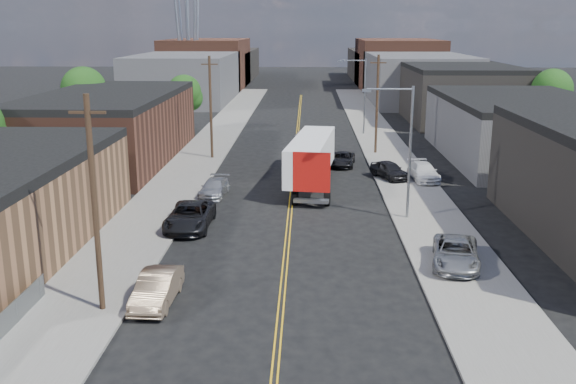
# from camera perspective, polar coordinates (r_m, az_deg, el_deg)

# --- Properties ---
(ground) EXTENTS (260.00, 260.00, 0.00)m
(ground) POSITION_cam_1_polar(r_m,az_deg,el_deg) (78.02, 0.84, 5.15)
(ground) COLOR black
(ground) RESTS_ON ground
(centerline) EXTENTS (0.32, 120.00, 0.01)m
(centerline) POSITION_cam_1_polar(r_m,az_deg,el_deg) (63.28, 0.63, 2.93)
(centerline) COLOR gold
(centerline) RESTS_ON ground
(sidewalk_left) EXTENTS (5.00, 140.00, 0.15)m
(sidewalk_left) POSITION_cam_1_polar(r_m,az_deg,el_deg) (64.14, -7.90, 3.02)
(sidewalk_left) COLOR slate
(sidewalk_left) RESTS_ON ground
(sidewalk_right) EXTENTS (5.00, 140.00, 0.15)m
(sidewalk_right) POSITION_cam_1_polar(r_m,az_deg,el_deg) (63.80, 9.20, 2.91)
(sidewalk_right) COLOR slate
(sidewalk_right) RESTS_ON ground
(warehouse_brown) EXTENTS (12.00, 26.00, 6.60)m
(warehouse_brown) POSITION_cam_1_polar(r_m,az_deg,el_deg) (64.60, -15.64, 5.61)
(warehouse_brown) COLOR #4E2B1F
(warehouse_brown) RESTS_ON ground
(industrial_right_b) EXTENTS (14.00, 24.00, 6.10)m
(industrial_right_b) POSITION_cam_1_polar(r_m,az_deg,el_deg) (67.03, 19.90, 5.37)
(industrial_right_b) COLOR #3B3B3E
(industrial_right_b) RESTS_ON ground
(industrial_right_c) EXTENTS (14.00, 22.00, 7.60)m
(industrial_right_c) POSITION_cam_1_polar(r_m,az_deg,el_deg) (91.81, 14.99, 8.48)
(industrial_right_c) COLOR black
(industrial_right_c) RESTS_ON ground
(skyline_left_a) EXTENTS (16.00, 30.00, 8.00)m
(skyline_left_a) POSITION_cam_1_polar(r_m,az_deg,el_deg) (114.28, -9.11, 10.00)
(skyline_left_a) COLOR #3B3B3E
(skyline_left_a) RESTS_ON ground
(skyline_right_a) EXTENTS (16.00, 30.00, 8.00)m
(skyline_right_a) POSITION_cam_1_polar(r_m,az_deg,el_deg) (113.88, 11.40, 9.88)
(skyline_right_a) COLOR #3B3B3E
(skyline_right_a) RESTS_ON ground
(skyline_left_b) EXTENTS (16.00, 26.00, 10.00)m
(skyline_left_b) POSITION_cam_1_polar(r_m,az_deg,el_deg) (138.80, -7.20, 11.26)
(skyline_left_b) COLOR #4E2B1F
(skyline_left_b) RESTS_ON ground
(skyline_right_b) EXTENTS (16.00, 26.00, 10.00)m
(skyline_right_b) POSITION_cam_1_polar(r_m,az_deg,el_deg) (138.47, 9.71, 11.16)
(skyline_right_b) COLOR #4E2B1F
(skyline_right_b) RESTS_ON ground
(skyline_left_c) EXTENTS (16.00, 40.00, 7.00)m
(skyline_left_c) POSITION_cam_1_polar(r_m,az_deg,el_deg) (158.65, -6.07, 11.15)
(skyline_left_c) COLOR black
(skyline_left_c) RESTS_ON ground
(skyline_right_c) EXTENTS (16.00, 40.00, 7.00)m
(skyline_right_c) POSITION_cam_1_polar(r_m,az_deg,el_deg) (158.36, 8.70, 11.06)
(skyline_right_c) COLOR black
(skyline_right_c) RESTS_ON ground
(streetlight_near) EXTENTS (3.39, 0.25, 9.00)m
(streetlight_near) POSITION_cam_1_polar(r_m,az_deg,el_deg) (43.10, 10.31, 4.39)
(streetlight_near) COLOR gray
(streetlight_near) RESTS_ON ground
(streetlight_far) EXTENTS (3.39, 0.25, 9.00)m
(streetlight_far) POSITION_cam_1_polar(r_m,az_deg,el_deg) (77.59, 6.54, 8.98)
(streetlight_far) COLOR gray
(streetlight_far) RESTS_ON ground
(utility_pole_left_near) EXTENTS (1.60, 0.26, 10.00)m
(utility_pole_left_near) POSITION_cam_1_polar(r_m,az_deg,el_deg) (29.54, -16.81, -1.05)
(utility_pole_left_near) COLOR black
(utility_pole_left_near) RESTS_ON ground
(utility_pole_left_far) EXTENTS (1.60, 0.26, 10.00)m
(utility_pole_left_far) POSITION_cam_1_polar(r_m,az_deg,el_deg) (63.13, -6.89, 7.53)
(utility_pole_left_far) COLOR black
(utility_pole_left_far) RESTS_ON ground
(utility_pole_right) EXTENTS (1.60, 0.26, 10.00)m
(utility_pole_right) POSITION_cam_1_polar(r_m,az_deg,el_deg) (65.79, 7.92, 7.78)
(utility_pole_right) COLOR black
(utility_pole_right) RESTS_ON ground
(tree_left_mid) EXTENTS (5.10, 5.04, 8.37)m
(tree_left_mid) POSITION_cam_1_polar(r_m,az_deg,el_deg) (76.56, -17.63, 8.44)
(tree_left_mid) COLOR black
(tree_left_mid) RESTS_ON ground
(tree_left_far) EXTENTS (4.35, 4.20, 6.97)m
(tree_left_far) POSITION_cam_1_polar(r_m,az_deg,el_deg) (80.81, -9.17, 8.57)
(tree_left_far) COLOR black
(tree_left_far) RESTS_ON ground
(tree_right_far) EXTENTS (4.85, 4.76, 7.91)m
(tree_right_far) POSITION_cam_1_polar(r_m,az_deg,el_deg) (82.56, 22.43, 8.21)
(tree_right_far) COLOR black
(tree_right_far) RESTS_ON ground
(semi_truck) EXTENTS (4.24, 16.01, 4.12)m
(semi_truck) POSITION_cam_1_polar(r_m,az_deg,el_deg) (53.24, 2.05, 3.27)
(semi_truck) COLOR silver
(semi_truck) RESTS_ON ground
(car_left_b) EXTENTS (1.77, 4.66, 1.52)m
(car_left_b) POSITION_cam_1_polar(r_m,az_deg,el_deg) (31.21, -11.58, -8.39)
(car_left_b) COLOR #846E57
(car_left_b) RESTS_ON ground
(car_left_c) EXTENTS (2.77, 5.91, 1.64)m
(car_left_c) POSITION_cam_1_polar(r_m,az_deg,el_deg) (42.02, -8.72, -2.13)
(car_left_c) COLOR black
(car_left_c) RESTS_ON ground
(car_left_d) EXTENTS (2.21, 4.67, 1.32)m
(car_left_d) POSITION_cam_1_polar(r_m,az_deg,el_deg) (49.73, -6.57, 0.38)
(car_left_d) COLOR #A9ABAE
(car_left_d) RESTS_ON ground
(car_right_lot_a) EXTENTS (3.34, 5.56, 1.45)m
(car_right_lot_a) POSITION_cam_1_polar(r_m,az_deg,el_deg) (35.97, 14.68, -5.25)
(car_right_lot_a) COLOR #999B9D
(car_right_lot_a) RESTS_ON sidewalk_right
(car_right_lot_b) EXTENTS (2.42, 5.06, 1.42)m
(car_right_lot_b) POSITION_cam_1_polar(r_m,az_deg,el_deg) (55.16, 11.95, 1.78)
(car_right_lot_b) COLOR silver
(car_right_lot_b) RESTS_ON sidewalk_right
(car_right_lot_c) EXTENTS (3.36, 4.64, 1.47)m
(car_right_lot_c) POSITION_cam_1_polar(r_m,az_deg,el_deg) (55.25, 9.00, 1.97)
(car_right_lot_c) COLOR black
(car_right_lot_c) RESTS_ON sidewalk_right
(car_ahead_truck) EXTENTS (2.71, 4.86, 1.29)m
(car_ahead_truck) POSITION_cam_1_polar(r_m,az_deg,el_deg) (60.29, 4.86, 2.92)
(car_ahead_truck) COLOR black
(car_ahead_truck) RESTS_ON ground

